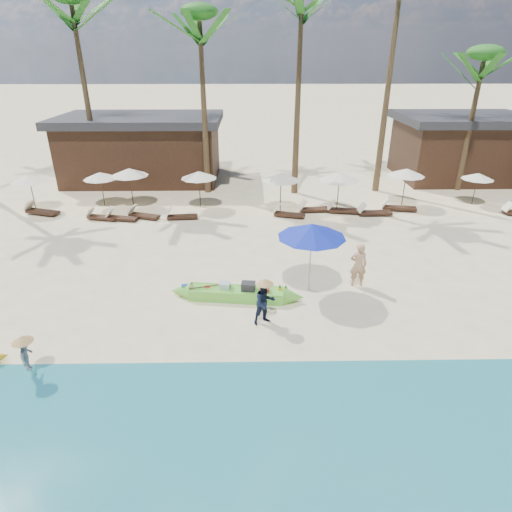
{
  "coord_description": "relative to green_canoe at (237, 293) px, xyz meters",
  "views": [
    {
      "loc": [
        -0.72,
        -12.29,
        8.04
      ],
      "look_at": [
        -0.49,
        2.0,
        1.24
      ],
      "focal_mm": 30.0,
      "sensor_mm": 36.0,
      "label": 1
    }
  ],
  "objects": [
    {
      "name": "palm_2",
      "position": [
        -9.24,
        14.06,
        8.95
      ],
      "size": [
        2.08,
        2.08,
        11.33
      ],
      "color": "brown",
      "rests_on": "ground"
    },
    {
      "name": "pavilion_west",
      "position": [
        -6.8,
        16.49,
        1.96
      ],
      "size": [
        10.8,
        6.6,
        4.3
      ],
      "color": "#372216",
      "rests_on": "ground"
    },
    {
      "name": "resort_parasol_6",
      "position": [
        2.22,
        9.54,
        1.73
      ],
      "size": [
        2.11,
        2.11,
        2.17
      ],
      "color": "#372216",
      "rests_on": "ground"
    },
    {
      "name": "resort_parasol_7",
      "position": [
        5.35,
        9.21,
        1.81
      ],
      "size": [
        2.19,
        2.19,
        2.26
      ],
      "color": "#372216",
      "rests_on": "ground"
    },
    {
      "name": "wet_sand_strip",
      "position": [
        1.2,
        -6.01,
        -0.23
      ],
      "size": [
        240.0,
        4.5,
        0.01
      ],
      "primitive_type": "cube",
      "color": "tan",
      "rests_on": "ground"
    },
    {
      "name": "resort_parasol_5",
      "position": [
        -2.34,
        10.29,
        1.65
      ],
      "size": [
        2.03,
        2.03,
        2.09
      ],
      "color": "#372216",
      "rests_on": "ground"
    },
    {
      "name": "green_canoe",
      "position": [
        0.0,
        0.0,
        0.0
      ],
      "size": [
        5.41,
        1.09,
        0.69
      ],
      "rotation": [
        0.0,
        0.0,
        -0.12
      ],
      "color": "#63C63C",
      "rests_on": "ground"
    },
    {
      "name": "lounger_5_left",
      "position": [
        -3.23,
        8.28,
        -0.04
      ],
      "size": [
        1.72,
        0.65,
        0.57
      ],
      "rotation": [
        0.0,
        0.0,
        0.08
      ],
      "color": "#372216",
      "rests_on": "ground"
    },
    {
      "name": "resort_parasol_9",
      "position": [
        13.63,
        10.59,
        1.42
      ],
      "size": [
        1.78,
        1.78,
        1.83
      ],
      "color": "#372216",
      "rests_on": "ground"
    },
    {
      "name": "lounger_7_left",
      "position": [
        5.68,
        9.09,
        -0.01
      ],
      "size": [
        2.0,
        0.92,
        0.66
      ],
      "rotation": [
        0.0,
        0.0,
        -0.17
      ],
      "color": "#372216",
      "rests_on": "ground"
    },
    {
      "name": "vendor_green",
      "position": [
        0.96,
        -1.51,
        0.53
      ],
      "size": [
        0.91,
        0.83,
        1.52
      ],
      "primitive_type": "imported",
      "rotation": [
        0.0,
        0.0,
        0.43
      ],
      "color": "#121B31",
      "rests_on": "ground"
    },
    {
      "name": "lounger_7_right",
      "position": [
        7.23,
        8.69,
        -0.02
      ],
      "size": [
        1.86,
        0.59,
        0.63
      ],
      "rotation": [
        0.0,
        0.0,
        0.01
      ],
      "color": "#372216",
      "rests_on": "ground"
    },
    {
      "name": "lounger_8_left",
      "position": [
        8.79,
        9.47,
        -0.01
      ],
      "size": [
        2.01,
        0.97,
        0.66
      ],
      "rotation": [
        0.0,
        0.0,
        -0.2
      ],
      "color": "#372216",
      "rests_on": "ground"
    },
    {
      "name": "resort_parasol_4",
      "position": [
        -6.29,
        10.62,
        1.73
      ],
      "size": [
        2.12,
        2.12,
        2.18
      ],
      "color": "#372216",
      "rests_on": "ground"
    },
    {
      "name": "palm_6",
      "position": [
        14.04,
        13.5,
        6.82
      ],
      "size": [
        2.08,
        2.08,
        8.51
      ],
      "color": "brown",
      "rests_on": "ground"
    },
    {
      "name": "resort_parasol_3",
      "position": [
        -7.94,
        10.6,
        1.55
      ],
      "size": [
        1.91,
        1.91,
        1.97
      ],
      "color": "#372216",
      "rests_on": "ground"
    },
    {
      "name": "blue_umbrella",
      "position": [
        2.68,
        0.63,
        2.16
      ],
      "size": [
        2.45,
        2.45,
        2.64
      ],
      "color": "#99999E",
      "rests_on": "ground"
    },
    {
      "name": "ground",
      "position": [
        1.2,
        -1.01,
        -0.23
      ],
      "size": [
        240.0,
        240.0,
        0.0
      ],
      "primitive_type": "plane",
      "color": "#FFEDBC",
      "rests_on": "ground"
    },
    {
      "name": "lounger_6_left",
      "position": [
        2.54,
        8.53,
        -0.03
      ],
      "size": [
        1.82,
        1.02,
        0.59
      ],
      "rotation": [
        0.0,
        0.0,
        -0.29
      ],
      "color": "#372216",
      "rests_on": "ground"
    },
    {
      "name": "lounger_3_left",
      "position": [
        -11.01,
        9.15,
        -0.01
      ],
      "size": [
        2.02,
        1.15,
        0.66
      ],
      "rotation": [
        0.0,
        0.0,
        -0.31
      ],
      "color": "#372216",
      "rests_on": "ground"
    },
    {
      "name": "lounger_4_right",
      "position": [
        -5.28,
        8.47,
        -0.03
      ],
      "size": [
        1.83,
        1.08,
        0.6
      ],
      "rotation": [
        0.0,
        0.0,
        -0.33
      ],
      "color": "#372216",
      "rests_on": "ground"
    },
    {
      "name": "lounger_6_right",
      "position": [
        4.06,
        9.31,
        -0.02
      ],
      "size": [
        1.87,
        0.7,
        0.62
      ],
      "rotation": [
        0.0,
        0.0,
        0.08
      ],
      "color": "#372216",
      "rests_on": "ground"
    },
    {
      "name": "lounger_3_right",
      "position": [
        -7.43,
        8.26,
        -0.04
      ],
      "size": [
        1.77,
        0.87,
        0.58
      ],
      "rotation": [
        0.0,
        0.0,
        -0.22
      ],
      "color": "#372216",
      "rests_on": "ground"
    },
    {
      "name": "palm_3",
      "position": [
        -2.16,
        13.26,
        8.35
      ],
      "size": [
        2.08,
        2.08,
        10.52
      ],
      "color": "brown",
      "rests_on": "ground"
    },
    {
      "name": "pavilion_east",
      "position": [
        15.2,
        16.49,
        1.96
      ],
      "size": [
        8.8,
        6.6,
        4.3
      ],
      "color": "#372216",
      "rests_on": "ground"
    },
    {
      "name": "vendor_yellow",
      "position": [
        -5.58,
        -3.91,
        0.44
      ],
      "size": [
        0.46,
        0.68,
        0.97
      ],
      "primitive_type": "imported",
      "rotation": [
        0.0,
        0.0,
        1.74
      ],
      "color": "gray",
      "rests_on": "ground"
    },
    {
      "name": "palm_4",
      "position": [
        3.35,
        13.0,
        9.22
      ],
      "size": [
        2.08,
        2.08,
        11.7
      ],
      "color": "brown",
      "rests_on": "ground"
    },
    {
      "name": "lounger_4_left",
      "position": [
        -6.35,
        8.13,
        -0.04
      ],
      "size": [
        1.72,
        0.82,
        0.56
      ],
      "rotation": [
        0.0,
        0.0,
        -0.2
      ],
      "color": "#372216",
      "rests_on": "ground"
    },
    {
      "name": "resort_parasol_8",
      "position": [
        9.43,
        10.51,
        1.69
      ],
      "size": [
        2.07,
        2.07,
        2.13
      ],
      "color": "#372216",
      "rests_on": "ground"
    },
    {
      "name": "resort_parasol_2",
      "position": [
        -11.61,
        9.91,
        1.58
      ],
      "size": [
        1.95,
        1.95,
        2.01
      ],
      "color": "#372216",
      "rests_on": "ground"
    },
    {
      "name": "tourist",
      "position": [
        4.55,
        0.92,
        0.64
      ],
      "size": [
        0.66,
        0.46,
        1.75
      ],
      "primitive_type": "imported",
      "rotation": [
        0.0,
        0.0,
        3.08
      ],
      "color": "tan",
      "rests_on": "ground"
    }
  ]
}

